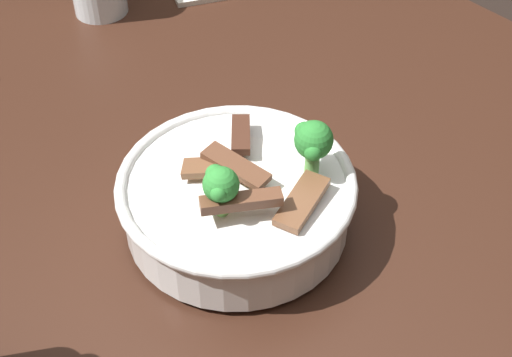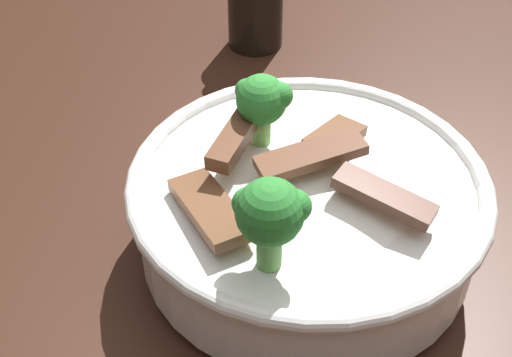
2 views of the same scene
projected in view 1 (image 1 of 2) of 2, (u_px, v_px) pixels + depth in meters
dining_table at (200, 210)px, 0.92m from camera, size 1.44×1.02×0.83m
rice_bowl at (238, 197)px, 0.72m from camera, size 0.24×0.24×0.12m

